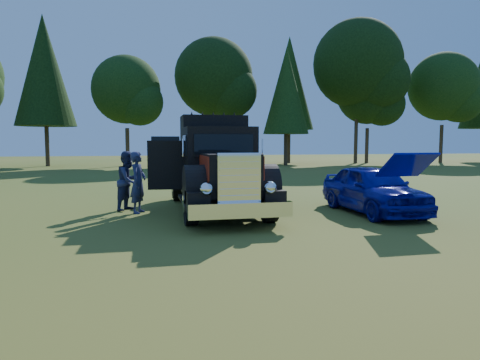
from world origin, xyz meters
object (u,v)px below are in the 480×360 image
object	(u,v)px
diamond_t_truck	(218,170)
spectator_far	(128,181)
spectator_near	(138,182)
hotrod_coupe	(373,189)

from	to	relation	value
diamond_t_truck	spectator_far	size ratio (longest dim) A/B	3.83
spectator_near	spectator_far	bearing A→B (deg)	46.35
hotrod_coupe	spectator_far	bearing A→B (deg)	163.36
hotrod_coupe	spectator_near	xyz separation A→B (m)	(-6.96, 1.53, 0.19)
diamond_t_truck	spectator_near	bearing A→B (deg)	175.26
spectator_near	spectator_far	distance (m)	0.71
spectator_far	hotrod_coupe	bearing A→B (deg)	-75.35
hotrod_coupe	spectator_far	size ratio (longest dim) A/B	2.32
hotrod_coupe	spectator_far	xyz separation A→B (m)	(-7.27, 2.17, 0.19)
diamond_t_truck	spectator_far	world-z (taller)	diamond_t_truck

